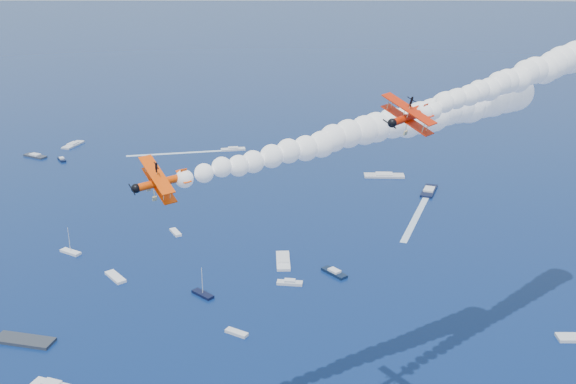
# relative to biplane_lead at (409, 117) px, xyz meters

# --- Properties ---
(biplane_lead) EXTENTS (12.23, 12.36, 8.16)m
(biplane_lead) POSITION_rel_biplane_lead_xyz_m (0.00, 0.00, 0.00)
(biplane_lead) COLOR red
(biplane_trail) EXTENTS (11.57, 12.26, 7.99)m
(biplane_trail) POSITION_rel_biplane_lead_xyz_m (-31.44, -10.48, -6.66)
(biplane_trail) COLOR #FF4705
(smoke_trail_lead) EXTENTS (69.06, 68.96, 11.61)m
(smoke_trail_lead) POSITION_rel_biplane_lead_xyz_m (22.61, 23.90, 2.53)
(smoke_trail_lead) COLOR white
(smoke_trail_trail) EXTENTS (68.94, 65.83, 11.61)m
(smoke_trail_trail) POSITION_rel_biplane_lead_xyz_m (-4.73, 8.73, -4.13)
(smoke_trail_trail) COLOR white
(spectator_boats) EXTENTS (244.62, 166.30, 0.70)m
(spectator_boats) POSITION_rel_biplane_lead_xyz_m (-24.56, 91.13, -57.18)
(spectator_boats) COLOR white
(spectator_boats) RESTS_ON ground
(boat_wakes) EXTENTS (115.86, 84.47, 0.04)m
(boat_wakes) POSITION_rel_biplane_lead_xyz_m (-33.20, 134.01, -57.50)
(boat_wakes) COLOR white
(boat_wakes) RESTS_ON ground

